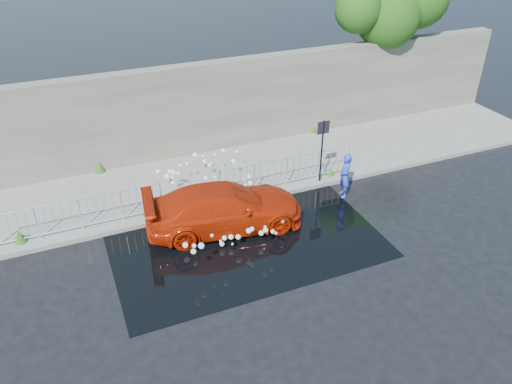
% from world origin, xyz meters
% --- Properties ---
extents(ground, '(90.00, 90.00, 0.00)m').
position_xyz_m(ground, '(0.00, 0.00, 0.00)').
color(ground, black).
rests_on(ground, ground).
extents(pavement, '(30.00, 4.00, 0.15)m').
position_xyz_m(pavement, '(0.00, 5.00, 0.07)').
color(pavement, slate).
rests_on(pavement, ground).
extents(curb, '(30.00, 0.25, 0.16)m').
position_xyz_m(curb, '(0.00, 3.00, 0.08)').
color(curb, slate).
rests_on(curb, ground).
extents(retaining_wall, '(30.00, 0.60, 3.50)m').
position_xyz_m(retaining_wall, '(0.00, 7.20, 1.90)').
color(retaining_wall, '#555247').
rests_on(retaining_wall, pavement).
extents(puddle, '(8.00, 5.00, 0.01)m').
position_xyz_m(puddle, '(0.50, 1.00, 0.01)').
color(puddle, black).
rests_on(puddle, ground).
extents(sign_post, '(0.45, 0.06, 2.50)m').
position_xyz_m(sign_post, '(4.20, 3.10, 1.72)').
color(sign_post, black).
rests_on(sign_post, ground).
extents(tree, '(5.20, 2.70, 6.44)m').
position_xyz_m(tree, '(9.79, 7.41, 4.85)').
color(tree, '#332114').
rests_on(tree, ground).
extents(railing_left, '(5.05, 0.05, 1.10)m').
position_xyz_m(railing_left, '(-4.00, 3.35, 0.74)').
color(railing_left, silver).
rests_on(railing_left, pavement).
extents(railing_right, '(5.05, 0.05, 1.10)m').
position_xyz_m(railing_right, '(3.00, 3.35, 0.74)').
color(railing_right, silver).
rests_on(railing_right, pavement).
extents(weeds, '(12.17, 3.93, 0.40)m').
position_xyz_m(weeds, '(-0.63, 4.55, 0.32)').
color(weeds, '#215516').
rests_on(weeds, pavement).
extents(water_spray, '(3.51, 5.37, 1.02)m').
position_xyz_m(water_spray, '(0.06, 2.74, 0.66)').
color(water_spray, white).
rests_on(water_spray, ground).
extents(red_car, '(5.12, 2.62, 1.42)m').
position_xyz_m(red_car, '(0.18, 1.96, 0.71)').
color(red_car, '#B32007').
rests_on(red_car, ground).
extents(person, '(0.51, 0.66, 1.60)m').
position_xyz_m(person, '(4.60, 2.11, 0.80)').
color(person, blue).
rests_on(person, ground).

